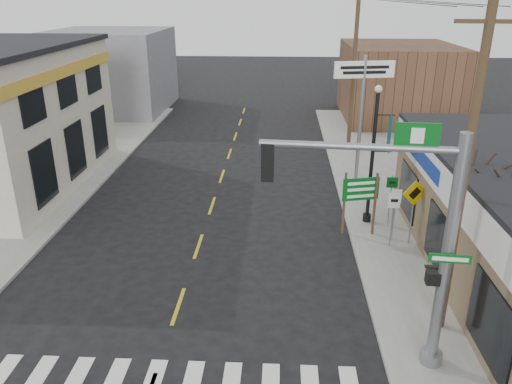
# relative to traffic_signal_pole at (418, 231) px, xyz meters

# --- Properties ---
(sidewalk_right) EXTENTS (6.00, 38.00, 0.13)m
(sidewalk_right) POSITION_rel_traffic_signal_pole_xyz_m (2.56, 11.33, -3.89)
(sidewalk_right) COLOR gray
(sidewalk_right) RESTS_ON ground
(sidewalk_left) EXTENTS (6.00, 38.00, 0.13)m
(sidewalk_left) POSITION_rel_traffic_signal_pole_xyz_m (-15.44, 11.33, -3.89)
(sidewalk_left) COLOR gray
(sidewalk_left) RESTS_ON ground
(center_line) EXTENTS (0.12, 56.00, 0.01)m
(center_line) POSITION_rel_traffic_signal_pole_xyz_m (-6.44, 6.33, -3.95)
(center_line) COLOR gold
(center_line) RESTS_ON ground
(bldg_distant_right) EXTENTS (8.00, 10.00, 5.60)m
(bldg_distant_right) POSITION_rel_traffic_signal_pole_xyz_m (5.56, 28.33, -1.15)
(bldg_distant_right) COLOR brown
(bldg_distant_right) RESTS_ON ground
(bldg_distant_left) EXTENTS (9.00, 10.00, 6.40)m
(bldg_distant_left) POSITION_rel_traffic_signal_pole_xyz_m (-17.44, 30.33, -0.75)
(bldg_distant_left) COLOR gray
(bldg_distant_left) RESTS_ON ground
(traffic_signal_pole) EXTENTS (5.07, 0.39, 6.42)m
(traffic_signal_pole) POSITION_rel_traffic_signal_pole_xyz_m (0.00, 0.00, 0.00)
(traffic_signal_pole) COLOR gray
(traffic_signal_pole) RESTS_ON sidewalk_right
(guide_sign) EXTENTS (1.48, 0.13, 2.60)m
(guide_sign) POSITION_rel_traffic_signal_pole_xyz_m (-0.14, 7.49, -2.13)
(guide_sign) COLOR #493722
(guide_sign) RESTS_ON sidewalk_right
(fire_hydrant) EXTENTS (0.23, 0.23, 0.74)m
(fire_hydrant) POSITION_rel_traffic_signal_pole_xyz_m (2.01, 3.50, -3.42)
(fire_hydrant) COLOR #CDD61F
(fire_hydrant) RESTS_ON sidewalk_right
(ped_crossing_sign) EXTENTS (1.01, 0.07, 2.60)m
(ped_crossing_sign) POSITION_rel_traffic_signal_pole_xyz_m (1.76, 6.81, -2.04)
(ped_crossing_sign) COLOR gray
(ped_crossing_sign) RESTS_ON sidewalk_right
(lamp_post) EXTENTS (0.75, 0.59, 5.77)m
(lamp_post) POSITION_rel_traffic_signal_pole_xyz_m (0.49, 8.74, -0.48)
(lamp_post) COLOR black
(lamp_post) RESTS_ON sidewalk_right
(dance_center_sign) EXTENTS (2.97, 0.19, 6.31)m
(dance_center_sign) POSITION_rel_traffic_signal_pole_xyz_m (0.65, 13.82, 0.97)
(dance_center_sign) COLOR gray
(dance_center_sign) RESTS_ON sidewalk_right
(bare_tree) EXTENTS (2.70, 2.70, 5.41)m
(bare_tree) POSITION_rel_traffic_signal_pole_xyz_m (3.08, 3.71, 0.43)
(bare_tree) COLOR black
(bare_tree) RESTS_ON sidewalk_right
(shrub_front) EXTENTS (1.30, 1.30, 0.97)m
(shrub_front) POSITION_rel_traffic_signal_pole_xyz_m (2.76, 1.67, -3.34)
(shrub_front) COLOR #1E3E1B
(shrub_front) RESTS_ON sidewalk_right
(shrub_back) EXTENTS (1.07, 1.07, 0.80)m
(shrub_back) POSITION_rel_traffic_signal_pole_xyz_m (3.53, 7.05, -3.42)
(shrub_back) COLOR black
(shrub_back) RESTS_ON sidewalk_right
(utility_pole_near) EXTENTS (1.57, 0.24, 9.05)m
(utility_pole_near) POSITION_rel_traffic_signal_pole_xyz_m (1.47, 1.59, 0.82)
(utility_pole_near) COLOR #473D25
(utility_pole_near) RESTS_ON sidewalk_right
(utility_pole_far) EXTENTS (1.71, 0.26, 9.85)m
(utility_pole_far) POSITION_rel_traffic_signal_pole_xyz_m (1.06, 20.49, 1.23)
(utility_pole_far) COLOR #41241A
(utility_pole_far) RESTS_ON sidewalk_right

